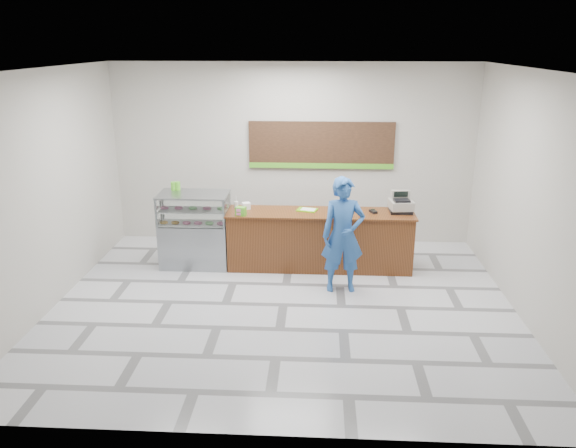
# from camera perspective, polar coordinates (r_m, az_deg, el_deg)

# --- Properties ---
(floor) EXTENTS (7.00, 7.00, 0.00)m
(floor) POSITION_cam_1_polar(r_m,az_deg,el_deg) (8.71, -0.48, -8.22)
(floor) COLOR silver
(floor) RESTS_ON ground
(back_wall) EXTENTS (7.00, 0.00, 7.00)m
(back_wall) POSITION_cam_1_polar(r_m,az_deg,el_deg) (11.00, 0.49, 7.06)
(back_wall) COLOR #B9B5AA
(back_wall) RESTS_ON floor
(ceiling) EXTENTS (7.00, 7.00, 0.00)m
(ceiling) POSITION_cam_1_polar(r_m,az_deg,el_deg) (7.81, -0.55, 15.46)
(ceiling) COLOR silver
(ceiling) RESTS_ON back_wall
(sales_counter) EXTENTS (3.26, 0.76, 1.03)m
(sales_counter) POSITION_cam_1_polar(r_m,az_deg,el_deg) (9.92, 3.25, -1.62)
(sales_counter) COLOR brown
(sales_counter) RESTS_ON floor
(display_case) EXTENTS (1.22, 0.72, 1.33)m
(display_case) POSITION_cam_1_polar(r_m,az_deg,el_deg) (10.10, -9.43, -0.52)
(display_case) COLOR gray
(display_case) RESTS_ON floor
(menu_board) EXTENTS (2.80, 0.06, 0.90)m
(menu_board) POSITION_cam_1_polar(r_m,az_deg,el_deg) (10.91, 3.40, 7.92)
(menu_board) COLOR black
(menu_board) RESTS_ON back_wall
(cash_register) EXTENTS (0.43, 0.44, 0.36)m
(cash_register) POSITION_cam_1_polar(r_m,az_deg,el_deg) (9.91, 11.38, 1.97)
(cash_register) COLOR black
(cash_register) RESTS_ON sales_counter
(card_terminal) EXTENTS (0.14, 0.19, 0.04)m
(card_terminal) POSITION_cam_1_polar(r_m,az_deg,el_deg) (9.81, 8.65, 1.26)
(card_terminal) COLOR black
(card_terminal) RESTS_ON sales_counter
(serving_tray) EXTENTS (0.39, 0.33, 0.02)m
(serving_tray) POSITION_cam_1_polar(r_m,az_deg,el_deg) (9.85, 1.97, 1.46)
(serving_tray) COLOR #65BE0A
(serving_tray) RESTS_ON sales_counter
(napkin_box) EXTENTS (0.17, 0.17, 0.11)m
(napkin_box) POSITION_cam_1_polar(r_m,az_deg,el_deg) (9.94, -4.26, 1.86)
(napkin_box) COLOR white
(napkin_box) RESTS_ON sales_counter
(straw_cup) EXTENTS (0.07, 0.07, 0.11)m
(straw_cup) POSITION_cam_1_polar(r_m,az_deg,el_deg) (10.04, -5.29, 1.99)
(straw_cup) COLOR silver
(straw_cup) RESTS_ON sales_counter
(promo_box) EXTENTS (0.19, 0.15, 0.15)m
(promo_box) POSITION_cam_1_polar(r_m,az_deg,el_deg) (9.56, -4.81, 1.30)
(promo_box) COLOR #51AE23
(promo_box) RESTS_ON sales_counter
(donut_decal) EXTENTS (0.16, 0.16, 0.00)m
(donut_decal) POSITION_cam_1_polar(r_m,az_deg,el_deg) (9.55, 5.24, 0.82)
(donut_decal) COLOR #D86498
(donut_decal) RESTS_ON sales_counter
(green_cup_left) EXTENTS (0.09, 0.09, 0.15)m
(green_cup_left) POSITION_cam_1_polar(r_m,az_deg,el_deg) (10.20, -11.55, 3.80)
(green_cup_left) COLOR #51AE23
(green_cup_left) RESTS_ON display_case
(green_cup_right) EXTENTS (0.10, 0.10, 0.15)m
(green_cup_right) POSITION_cam_1_polar(r_m,az_deg,el_deg) (10.19, -11.15, 3.82)
(green_cup_right) COLOR #51AE23
(green_cup_right) RESTS_ON display_case
(customer) EXTENTS (0.72, 0.51, 1.87)m
(customer) POSITION_cam_1_polar(r_m,az_deg,el_deg) (8.92, 5.61, -1.13)
(customer) COLOR #255399
(customer) RESTS_ON floor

